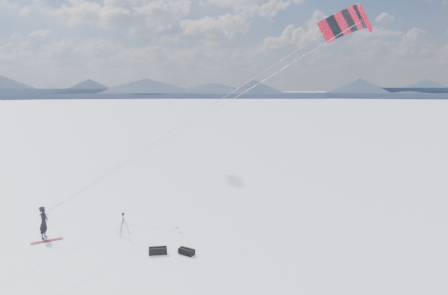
{
  "coord_description": "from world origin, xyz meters",
  "views": [
    {
      "loc": [
        5.93,
        -19.69,
        7.5
      ],
      "look_at": [
        6.26,
        2.83,
        4.42
      ],
      "focal_mm": 35.0,
      "sensor_mm": 36.0,
      "label": 1
    }
  ],
  "objects_px": {
    "tripod": "(123,221)",
    "gear_bag_a": "(158,251)",
    "snowboard": "(47,241)",
    "gear_bag_b": "(187,251)",
    "snowkiter": "(45,238)"
  },
  "relations": [
    {
      "from": "tripod",
      "to": "snowboard",
      "type": "bearing_deg",
      "value": 174.75
    },
    {
      "from": "snowkiter",
      "to": "tripod",
      "type": "xyz_separation_m",
      "value": [
        3.91,
        0.31,
        0.78
      ]
    },
    {
      "from": "snowkiter",
      "to": "tripod",
      "type": "bearing_deg",
      "value": -86.4
    },
    {
      "from": "snowkiter",
      "to": "gear_bag_a",
      "type": "distance_m",
      "value": 6.37
    },
    {
      "from": "tripod",
      "to": "gear_bag_a",
      "type": "relative_size",
      "value": 1.38
    },
    {
      "from": "gear_bag_a",
      "to": "snowboard",
      "type": "bearing_deg",
      "value": 154.59
    },
    {
      "from": "tripod",
      "to": "gear_bag_b",
      "type": "bearing_deg",
      "value": -54.28
    },
    {
      "from": "snowboard",
      "to": "gear_bag_a",
      "type": "relative_size",
      "value": 1.72
    },
    {
      "from": "tripod",
      "to": "gear_bag_b",
      "type": "relative_size",
      "value": 1.5
    },
    {
      "from": "snowkiter",
      "to": "tripod",
      "type": "distance_m",
      "value": 4.0
    },
    {
      "from": "tripod",
      "to": "gear_bag_b",
      "type": "distance_m",
      "value": 4.3
    },
    {
      "from": "snowboard",
      "to": "gear_bag_b",
      "type": "relative_size",
      "value": 1.86
    },
    {
      "from": "tripod",
      "to": "gear_bag_a",
      "type": "bearing_deg",
      "value": -67.24
    },
    {
      "from": "snowkiter",
      "to": "snowboard",
      "type": "bearing_deg",
      "value": -149.0
    },
    {
      "from": "tripod",
      "to": "gear_bag_b",
      "type": "xyz_separation_m",
      "value": [
        3.4,
        -2.57,
        -0.64
      ]
    }
  ]
}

